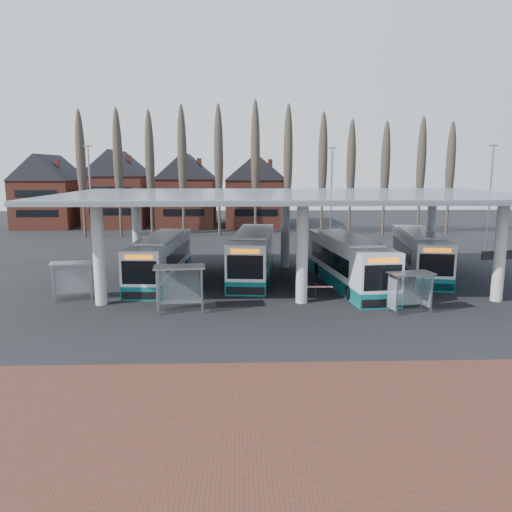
{
  "coord_description": "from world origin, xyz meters",
  "views": [
    {
      "loc": [
        -3.73,
        -26.65,
        8.0
      ],
      "look_at": [
        -2.6,
        7.0,
        2.08
      ],
      "focal_mm": 35.0,
      "sensor_mm": 36.0,
      "label": 1
    }
  ],
  "objects_px": {
    "shelter_1": "(180,278)",
    "shelter_0": "(72,272)",
    "bus_3": "(419,254)",
    "shelter_2": "(409,283)",
    "bus_2": "(348,263)",
    "bus_1": "(253,255)",
    "bus_0": "(161,260)"
  },
  "relations": [
    {
      "from": "bus_1",
      "to": "shelter_0",
      "type": "distance_m",
      "value": 13.02
    },
    {
      "from": "bus_1",
      "to": "bus_3",
      "type": "xyz_separation_m",
      "value": [
        12.73,
        0.35,
        -0.06
      ]
    },
    {
      "from": "bus_3",
      "to": "shelter_0",
      "type": "distance_m",
      "value": 24.99
    },
    {
      "from": "bus_2",
      "to": "bus_3",
      "type": "relative_size",
      "value": 1.02
    },
    {
      "from": "bus_2",
      "to": "shelter_1",
      "type": "bearing_deg",
      "value": -157.57
    },
    {
      "from": "bus_1",
      "to": "shelter_2",
      "type": "height_order",
      "value": "bus_1"
    },
    {
      "from": "bus_2",
      "to": "shelter_1",
      "type": "distance_m",
      "value": 12.41
    },
    {
      "from": "bus_2",
      "to": "shelter_2",
      "type": "bearing_deg",
      "value": -79.36
    },
    {
      "from": "bus_1",
      "to": "shelter_2",
      "type": "relative_size",
      "value": 4.67
    },
    {
      "from": "bus_3",
      "to": "bus_0",
      "type": "bearing_deg",
      "value": -166.12
    },
    {
      "from": "bus_3",
      "to": "shelter_2",
      "type": "height_order",
      "value": "bus_3"
    },
    {
      "from": "bus_2",
      "to": "bus_0",
      "type": "bearing_deg",
      "value": 164.66
    },
    {
      "from": "bus_3",
      "to": "shelter_1",
      "type": "xyz_separation_m",
      "value": [
        -17.11,
        -9.66,
        0.37
      ]
    },
    {
      "from": "bus_3",
      "to": "shelter_2",
      "type": "relative_size",
      "value": 4.52
    },
    {
      "from": "bus_1",
      "to": "bus_3",
      "type": "distance_m",
      "value": 12.74
    },
    {
      "from": "bus_2",
      "to": "shelter_2",
      "type": "relative_size",
      "value": 4.62
    },
    {
      "from": "bus_3",
      "to": "shelter_1",
      "type": "distance_m",
      "value": 19.65
    },
    {
      "from": "bus_3",
      "to": "shelter_2",
      "type": "distance_m",
      "value": 11.1
    },
    {
      "from": "bus_2",
      "to": "shelter_2",
      "type": "distance_m",
      "value": 6.9
    },
    {
      "from": "bus_2",
      "to": "bus_1",
      "type": "bearing_deg",
      "value": 146.49
    },
    {
      "from": "bus_1",
      "to": "bus_2",
      "type": "bearing_deg",
      "value": -20.99
    },
    {
      "from": "bus_0",
      "to": "shelter_1",
      "type": "height_order",
      "value": "bus_0"
    },
    {
      "from": "bus_0",
      "to": "shelter_2",
      "type": "bearing_deg",
      "value": -25.54
    },
    {
      "from": "bus_0",
      "to": "bus_2",
      "type": "relative_size",
      "value": 0.95
    },
    {
      "from": "shelter_1",
      "to": "shelter_0",
      "type": "bearing_deg",
      "value": 151.8
    },
    {
      "from": "bus_0",
      "to": "shelter_0",
      "type": "xyz_separation_m",
      "value": [
        -4.65,
        -5.19,
        0.19
      ]
    },
    {
      "from": "bus_2",
      "to": "bus_3",
      "type": "bearing_deg",
      "value": 23.98
    },
    {
      "from": "bus_2",
      "to": "shelter_0",
      "type": "height_order",
      "value": "bus_2"
    },
    {
      "from": "shelter_2",
      "to": "bus_0",
      "type": "bearing_deg",
      "value": 138.94
    },
    {
      "from": "bus_1",
      "to": "bus_2",
      "type": "xyz_separation_m",
      "value": [
        6.48,
        -3.31,
        -0.02
      ]
    },
    {
      "from": "bus_1",
      "to": "shelter_0",
      "type": "height_order",
      "value": "bus_1"
    },
    {
      "from": "shelter_0",
      "to": "shelter_2",
      "type": "height_order",
      "value": "shelter_0"
    }
  ]
}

